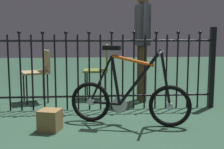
{
  "coord_description": "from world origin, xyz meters",
  "views": [
    {
      "loc": [
        -0.1,
        -3.31,
        1.03
      ],
      "look_at": [
        0.18,
        0.21,
        0.55
      ],
      "focal_mm": 47.73,
      "sensor_mm": 36.0,
      "label": 1
    }
  ],
  "objects_px": {
    "person_visitor": "(142,34)",
    "display_crate": "(50,120)",
    "chair_olive": "(101,66)",
    "bicycle": "(129,98)",
    "chair_tan": "(40,69)"
  },
  "relations": [
    {
      "from": "person_visitor",
      "to": "display_crate",
      "type": "height_order",
      "value": "person_visitor"
    },
    {
      "from": "chair_olive",
      "to": "bicycle",
      "type": "bearing_deg",
      "value": -79.43
    },
    {
      "from": "chair_olive",
      "to": "chair_tan",
      "type": "bearing_deg",
      "value": -171.11
    },
    {
      "from": "bicycle",
      "to": "chair_olive",
      "type": "xyz_separation_m",
      "value": [
        -0.26,
        1.41,
        0.22
      ]
    },
    {
      "from": "bicycle",
      "to": "display_crate",
      "type": "distance_m",
      "value": 0.91
    },
    {
      "from": "person_visitor",
      "to": "chair_tan",
      "type": "bearing_deg",
      "value": 177.81
    },
    {
      "from": "bicycle",
      "to": "chair_tan",
      "type": "xyz_separation_m",
      "value": [
        -1.2,
        1.26,
        0.19
      ]
    },
    {
      "from": "chair_tan",
      "to": "chair_olive",
      "type": "height_order",
      "value": "chair_olive"
    },
    {
      "from": "bicycle",
      "to": "chair_olive",
      "type": "bearing_deg",
      "value": 100.57
    },
    {
      "from": "chair_olive",
      "to": "person_visitor",
      "type": "bearing_deg",
      "value": -18.23
    },
    {
      "from": "bicycle",
      "to": "person_visitor",
      "type": "distance_m",
      "value": 1.45
    },
    {
      "from": "person_visitor",
      "to": "display_crate",
      "type": "relative_size",
      "value": 7.49
    },
    {
      "from": "display_crate",
      "to": "chair_tan",
      "type": "bearing_deg",
      "value": 102.87
    },
    {
      "from": "person_visitor",
      "to": "display_crate",
      "type": "bearing_deg",
      "value": -131.99
    },
    {
      "from": "chair_tan",
      "to": "chair_olive",
      "type": "xyz_separation_m",
      "value": [
        0.94,
        0.15,
        0.03
      ]
    }
  ]
}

